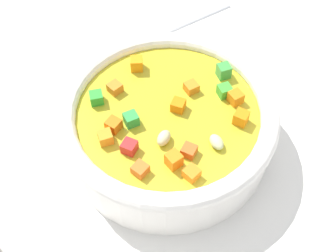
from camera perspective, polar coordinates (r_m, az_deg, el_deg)
ground_plane at (r=46.75cm, az=0.00°, el=-2.82°), size 140.00×140.00×2.00cm
soup_bowl_main at (r=43.22cm, az=0.00°, el=0.37°), size 21.52×21.52×6.58cm
spoon at (r=55.81cm, az=-3.68°, el=11.03°), size 22.00×5.72×0.81cm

